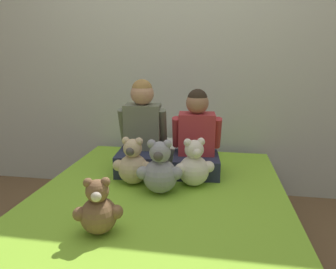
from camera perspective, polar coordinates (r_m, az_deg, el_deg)
The scene contains 10 objects.
ground_plane at distance 1.95m, azimuth -1.81°, elevation -22.49°, with size 14.00×14.00×0.00m, color brown.
wall_behind_bed at distance 2.60m, azimuth 2.63°, elevation 16.09°, with size 8.00×0.06×2.50m.
bed at distance 1.84m, azimuth -1.86°, elevation -17.50°, with size 1.48×1.85×0.40m.
child_on_left at distance 2.09m, azimuth -4.89°, elevation -0.26°, with size 0.35×0.40×0.63m.
child_on_right at distance 2.03m, azimuth 5.44°, elevation -1.02°, with size 0.34×0.33×0.57m.
teddy_bear_held_by_left_child at distance 1.89m, azimuth -6.69°, elevation -5.65°, with size 0.25×0.19×0.30m.
teddy_bear_held_by_right_child at distance 1.85m, azimuth 4.96°, elevation -5.95°, with size 0.24×0.19×0.30m.
teddy_bear_between_children at distance 1.75m, azimuth -1.61°, elevation -6.88°, with size 0.27×0.20×0.32m.
teddy_bear_at_foot_of_bed at distance 1.41m, azimuth -13.12°, elevation -13.82°, with size 0.21×0.17×0.26m.
pillow_at_headboard at distance 2.40m, azimuth 1.51°, elevation -2.95°, with size 0.59×0.32×0.11m.
Camera 1 is at (0.31, -1.53, 1.17)m, focal length 32.00 mm.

